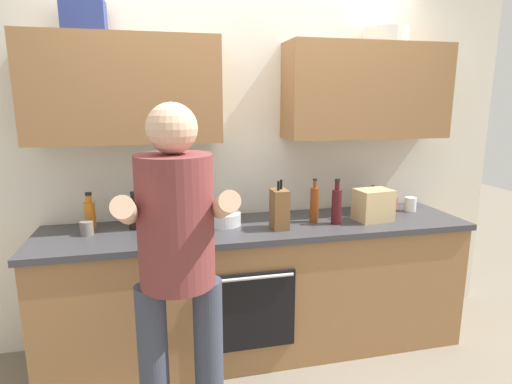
# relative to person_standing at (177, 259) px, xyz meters

# --- Properties ---
(ground_plane) EXTENTS (12.00, 12.00, 0.00)m
(ground_plane) POSITION_rel_person_standing_xyz_m (0.57, 0.79, -1.01)
(ground_plane) COLOR #756B5B
(back_wall_unit) EXTENTS (4.00, 0.38, 2.50)m
(back_wall_unit) POSITION_rel_person_standing_xyz_m (0.57, 1.06, 0.49)
(back_wall_unit) COLOR silver
(back_wall_unit) RESTS_ON ground
(counter) EXTENTS (2.84, 0.67, 0.90)m
(counter) POSITION_rel_person_standing_xyz_m (0.57, 0.78, -0.56)
(counter) COLOR olive
(counter) RESTS_ON ground
(person_standing) EXTENTS (0.49, 0.45, 1.71)m
(person_standing) POSITION_rel_person_standing_xyz_m (0.00, 0.00, 0.00)
(person_standing) COLOR #383D4C
(person_standing) RESTS_ON ground
(bottle_vinegar) EXTENTS (0.06, 0.06, 0.30)m
(bottle_vinegar) POSITION_rel_person_standing_xyz_m (0.95, 0.78, 0.02)
(bottle_vinegar) COLOR brown
(bottle_vinegar) RESTS_ON counter
(bottle_soy) EXTENTS (0.07, 0.07, 0.24)m
(bottle_soy) POSITION_rel_person_standing_xyz_m (-0.23, 0.90, -0.01)
(bottle_soy) COLOR black
(bottle_soy) RESTS_ON counter
(bottle_syrup) EXTENTS (0.06, 0.06, 0.20)m
(bottle_syrup) POSITION_rel_person_standing_xyz_m (1.46, 0.92, -0.03)
(bottle_syrup) COLOR #8C4C14
(bottle_syrup) RESTS_ON counter
(bottle_wine) EXTENTS (0.07, 0.07, 0.31)m
(bottle_wine) POSITION_rel_person_standing_xyz_m (1.08, 0.70, 0.02)
(bottle_wine) COLOR #471419
(bottle_wine) RESTS_ON counter
(bottle_soda) EXTENTS (0.06, 0.06, 0.28)m
(bottle_soda) POSITION_rel_person_standing_xyz_m (0.01, 0.63, 0.00)
(bottle_soda) COLOR #198C33
(bottle_soda) RESTS_ON counter
(bottle_juice) EXTENTS (0.07, 0.07, 0.24)m
(bottle_juice) POSITION_rel_person_standing_xyz_m (-0.51, 0.97, -0.01)
(bottle_juice) COLOR orange
(bottle_juice) RESTS_ON counter
(cup_coffee) EXTENTS (0.08, 0.08, 0.10)m
(cup_coffee) POSITION_rel_person_standing_xyz_m (1.76, 0.89, -0.06)
(cup_coffee) COLOR white
(cup_coffee) RESTS_ON counter
(cup_stoneware) EXTENTS (0.08, 0.08, 0.09)m
(cup_stoneware) POSITION_rel_person_standing_xyz_m (-0.51, 0.83, -0.07)
(cup_stoneware) COLOR slate
(cup_stoneware) RESTS_ON counter
(cup_ceramic) EXTENTS (0.08, 0.08, 0.09)m
(cup_ceramic) POSITION_rel_person_standing_xyz_m (1.68, 1.00, -0.07)
(cup_ceramic) COLOR #BF4C47
(cup_ceramic) RESTS_ON counter
(mixing_bowl) EXTENTS (0.24, 0.24, 0.08)m
(mixing_bowl) POSITION_rel_person_standing_xyz_m (0.34, 0.86, -0.07)
(mixing_bowl) COLOR silver
(mixing_bowl) RESTS_ON counter
(knife_block) EXTENTS (0.10, 0.14, 0.32)m
(knife_block) POSITION_rel_person_standing_xyz_m (0.68, 0.69, 0.02)
(knife_block) COLOR brown
(knife_block) RESTS_ON counter
(potted_herb) EXTENTS (0.18, 0.18, 0.28)m
(potted_herb) POSITION_rel_person_standing_xyz_m (0.01, 0.93, 0.04)
(potted_herb) COLOR #9E6647
(potted_herb) RESTS_ON counter
(grocery_bag_bread) EXTENTS (0.26, 0.21, 0.22)m
(grocery_bag_bread) POSITION_rel_person_standing_xyz_m (1.36, 0.72, -0.00)
(grocery_bag_bread) COLOR tan
(grocery_bag_bread) RESTS_ON counter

